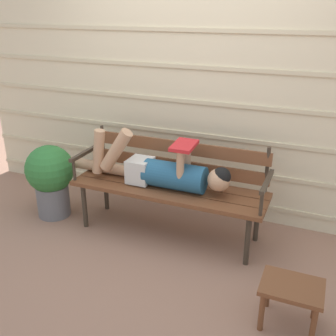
# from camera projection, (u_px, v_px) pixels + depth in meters

# --- Properties ---
(ground_plane) EXTENTS (12.00, 12.00, 0.00)m
(ground_plane) POSITION_uv_depth(u_px,v_px,m) (160.00, 243.00, 3.46)
(ground_plane) COLOR #936B56
(house_siding) EXTENTS (4.81, 0.08, 2.52)m
(house_siding) POSITION_uv_depth(u_px,v_px,m) (193.00, 84.00, 3.65)
(house_siding) COLOR beige
(house_siding) RESTS_ON ground
(park_bench) EXTENTS (1.72, 0.51, 0.86)m
(park_bench) POSITION_uv_depth(u_px,v_px,m) (171.00, 180.00, 3.49)
(park_bench) COLOR brown
(park_bench) RESTS_ON ground
(reclining_person) EXTENTS (1.69, 0.25, 0.51)m
(reclining_person) POSITION_uv_depth(u_px,v_px,m) (159.00, 170.00, 3.42)
(reclining_person) COLOR #23567A
(footstool) EXTENTS (0.39, 0.30, 0.31)m
(footstool) POSITION_uv_depth(u_px,v_px,m) (291.00, 293.00, 2.50)
(footstool) COLOR brown
(footstool) RESTS_ON ground
(potted_plant) EXTENTS (0.46, 0.46, 0.72)m
(potted_plant) POSITION_uv_depth(u_px,v_px,m) (51.00, 177.00, 3.79)
(potted_plant) COLOR slate
(potted_plant) RESTS_ON ground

